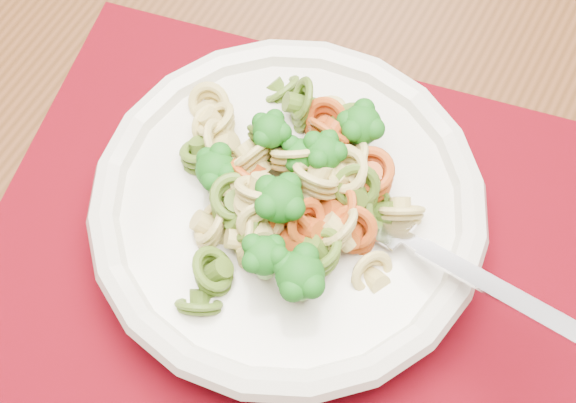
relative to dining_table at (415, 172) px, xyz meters
The scene contains 5 objects.
dining_table is the anchor object (origin of this frame).
placemat 0.17m from the dining_table, 99.00° to the right, with size 0.40×0.31×0.00m, color #600413.
pasta_bowl 0.18m from the dining_table, 108.40° to the right, with size 0.24×0.24×0.05m.
pasta_broccoli_heap 0.19m from the dining_table, 108.40° to the right, with size 0.21×0.21×0.06m, color tan, non-canonical shape.
fork 0.18m from the dining_table, 81.09° to the right, with size 0.19×0.02×0.01m, color silver, non-canonical shape.
Camera 1 is at (0.27, -0.54, 1.17)m, focal length 50.00 mm.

